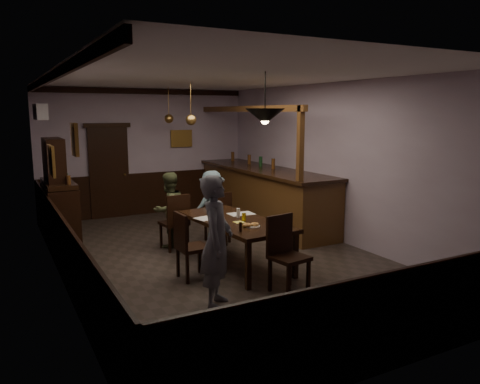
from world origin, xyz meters
TOP-DOWN VIEW (x-y plane):
  - room at (0.00, 0.00)m, footprint 5.01×8.01m
  - dining_table at (0.08, -0.48)m, footprint 1.17×2.27m
  - chair_far_left at (-0.46, 0.74)m, footprint 0.48×0.48m
  - chair_far_right at (0.42, 0.82)m, footprint 0.43×0.43m
  - chair_near at (0.18, -1.79)m, footprint 0.52×0.52m
  - chair_side at (-0.83, -0.75)m, footprint 0.45×0.45m
  - person_standing at (-0.86, -1.81)m, footprint 0.68×0.73m
  - person_seated_left at (-0.49, 1.03)m, footprint 0.81×0.74m
  - person_seated_right at (0.41, 1.10)m, footprint 0.91×0.57m
  - newspaper_left at (-0.25, -0.20)m, footprint 0.48×0.38m
  - newspaper_right at (0.36, -0.18)m, footprint 0.43×0.31m
  - napkin at (0.05, -0.69)m, footprint 0.16×0.16m
  - saucer at (0.44, -1.06)m, footprint 0.15×0.15m
  - coffee_cup at (0.45, -1.03)m, footprint 0.09×0.09m
  - pastry_plate at (0.10, -1.03)m, footprint 0.22×0.22m
  - pastry_ring_a at (0.01, -1.02)m, footprint 0.13×0.13m
  - pastry_ring_b at (0.13, -1.04)m, footprint 0.13×0.13m
  - soda_can at (0.17, -0.62)m, footprint 0.07×0.07m
  - beer_glass at (-0.19, -0.50)m, footprint 0.06×0.06m
  - water_glass at (0.20, -0.38)m, footprint 0.06×0.06m
  - pepper_mill at (-0.20, -1.21)m, footprint 0.04×0.04m
  - sideboard at (-2.21, 2.38)m, footprint 0.53×1.49m
  - bar_counter at (1.99, 1.92)m, footprint 1.07×4.60m
  - door_back at (-0.90, 3.95)m, footprint 0.90×0.06m
  - ac_unit at (-2.38, 2.90)m, footprint 0.20×0.85m
  - picture_left_small at (-2.46, -1.60)m, footprint 0.04×0.28m
  - picture_left_large at (-2.46, 0.80)m, footprint 0.04×0.62m
  - picture_back at (0.90, 3.96)m, footprint 0.55×0.04m
  - pendant_iron at (0.15, -1.28)m, footprint 0.56×0.56m
  - pendant_brass_mid at (0.10, 1.34)m, footprint 0.20×0.20m
  - pendant_brass_far at (0.30, 3.14)m, footprint 0.20×0.20m

SIDE VIEW (x-z plane):
  - chair_far_right at x=0.42m, z-range 0.05..1.02m
  - chair_side at x=-0.83m, z-range 0.05..1.05m
  - chair_far_left at x=-0.46m, z-range 0.05..1.06m
  - chair_near at x=0.18m, z-range 0.05..1.10m
  - bar_counter at x=1.99m, z-range -0.64..1.93m
  - person_seated_right at x=0.41m, z-range 0.00..1.34m
  - dining_table at x=0.08m, z-range 0.31..1.06m
  - person_seated_left at x=-0.49m, z-range 0.00..1.37m
  - napkin at x=0.05m, z-range 0.75..0.75m
  - newspaper_left at x=-0.25m, z-range 0.75..0.76m
  - newspaper_right at x=0.36m, z-range 0.75..0.76m
  - saucer at x=0.44m, z-range 0.75..0.76m
  - pastry_plate at x=0.10m, z-range 0.75..0.76m
  - pastry_ring_a at x=0.01m, z-range 0.77..0.81m
  - pastry_ring_b at x=0.13m, z-range 0.77..0.81m
  - sideboard at x=-2.21m, z-range -0.20..1.77m
  - coffee_cup at x=0.45m, z-range 0.76..0.84m
  - soda_can at x=0.17m, z-range 0.75..0.87m
  - pepper_mill at x=-0.20m, z-range 0.75..0.89m
  - water_glass at x=0.20m, z-range 0.75..0.90m
  - person_standing at x=-0.86m, z-range 0.00..1.68m
  - beer_glass at x=-0.19m, z-range 0.75..0.95m
  - door_back at x=-0.90m, z-range 0.00..2.10m
  - room at x=0.00m, z-range -0.01..3.01m
  - picture_left_large at x=-2.46m, z-range 1.46..1.94m
  - picture_back at x=0.90m, z-range 1.59..2.01m
  - picture_left_small at x=-2.46m, z-range 1.97..2.33m
  - pendant_brass_mid at x=0.10m, z-range 1.89..2.70m
  - pendant_brass_far at x=0.30m, z-range 1.89..2.70m
  - pendant_iron at x=0.15m, z-range 2.02..2.75m
  - ac_unit at x=-2.38m, z-range 2.30..2.60m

